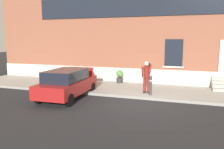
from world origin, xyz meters
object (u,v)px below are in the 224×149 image
bollard_near_person (151,85)px  person_on_phone (147,75)px  planter_cream (90,75)px  planter_charcoal (120,76)px  hatchback_car_red (67,83)px

bollard_near_person → person_on_phone: (-0.28, 0.35, 0.43)m
person_on_phone → planter_cream: bearing=144.2°
person_on_phone → planter_charcoal: 3.34m
bollard_near_person → planter_cream: bollard_near_person is taller
bollard_near_person → planter_charcoal: 3.74m
planter_charcoal → hatchback_car_red: bearing=-111.4°
planter_cream → bollard_near_person: bearing=-28.9°
planter_cream → hatchback_car_red: bearing=-83.1°
planter_cream → person_on_phone: bearing=-26.9°
planter_charcoal → person_on_phone: bearing=-47.5°
person_on_phone → bollard_near_person: bearing=-59.5°
person_on_phone → planter_cream: person_on_phone is taller
planter_charcoal → bollard_near_person: bearing=-47.8°
hatchback_car_red → bollard_near_person: bearing=18.0°
hatchback_car_red → planter_cream: hatchback_car_red is taller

